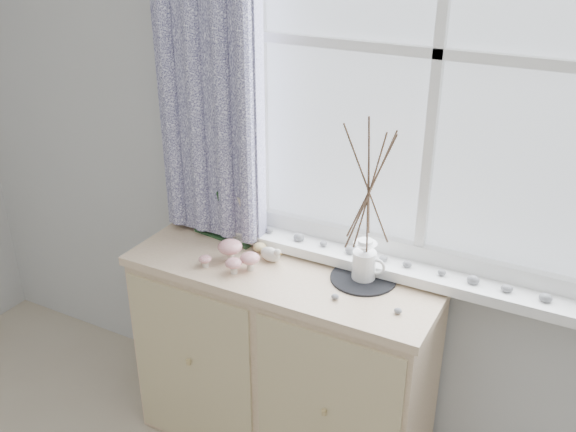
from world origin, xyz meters
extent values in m
cube|color=silver|center=(0.00, 2.00, 1.30)|extent=(4.00, 0.04, 2.60)
cube|color=silver|center=(0.30, 2.00, 1.65)|extent=(1.30, 0.01, 1.40)
cube|color=white|center=(0.30, 1.92, 0.88)|extent=(1.45, 0.16, 0.04)
cube|color=#0E0B3E|center=(-0.52, 1.87, 1.68)|extent=(0.44, 0.06, 1.61)
cube|color=beige|center=(-0.15, 1.75, 0.41)|extent=(1.17, 0.43, 0.81)
cube|color=beige|center=(-0.15, 1.75, 0.83)|extent=(1.20, 0.45, 0.03)
cube|color=tan|center=(-0.44, 1.53, 0.41)|extent=(0.55, 0.01, 0.75)
cube|color=tan|center=(0.14, 1.53, 0.41)|extent=(0.55, 0.01, 0.75)
cylinder|color=beige|center=(-0.35, 1.71, 0.88)|extent=(0.03, 0.03, 0.06)
ellipsoid|color=#9D0506|center=(-0.35, 1.71, 0.91)|extent=(0.09, 0.09, 0.05)
cylinder|color=beige|center=(-0.29, 1.64, 0.87)|extent=(0.03, 0.03, 0.04)
ellipsoid|color=#9D0506|center=(-0.29, 1.64, 0.89)|extent=(0.06, 0.06, 0.04)
cylinder|color=beige|center=(-0.41, 1.63, 0.87)|extent=(0.02, 0.02, 0.03)
ellipsoid|color=#9D0506|center=(-0.41, 1.63, 0.88)|extent=(0.05, 0.05, 0.03)
cylinder|color=beige|center=(-0.25, 1.69, 0.87)|extent=(0.03, 0.03, 0.05)
ellipsoid|color=#9D0506|center=(-0.25, 1.69, 0.90)|extent=(0.07, 0.07, 0.04)
ellipsoid|color=tan|center=(-0.28, 1.82, 0.88)|extent=(0.05, 0.04, 0.06)
ellipsoid|color=tan|center=(-0.32, 1.89, 0.88)|extent=(0.05, 0.04, 0.06)
cylinder|color=black|center=(0.15, 1.82, 0.85)|extent=(0.24, 0.24, 0.01)
cylinder|color=white|center=(0.15, 1.82, 0.91)|extent=(0.10, 0.10, 0.10)
cone|color=white|center=(0.15, 1.82, 0.98)|extent=(0.09, 0.09, 0.04)
cylinder|color=white|center=(0.15, 1.82, 1.00)|extent=(0.05, 0.05, 0.02)
torus|color=white|center=(0.19, 1.82, 0.92)|extent=(0.07, 0.02, 0.06)
ellipsoid|color=gray|center=(0.11, 1.65, 0.86)|extent=(0.03, 0.02, 0.02)
ellipsoid|color=gray|center=(0.15, 1.81, 0.86)|extent=(0.03, 0.02, 0.02)
ellipsoid|color=gray|center=(0.33, 1.67, 0.86)|extent=(0.03, 0.02, 0.02)
ellipsoid|color=gray|center=(0.03, 1.85, 0.86)|extent=(0.03, 0.02, 0.02)
camera|label=1|loc=(0.84, -0.07, 2.07)|focal=40.00mm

